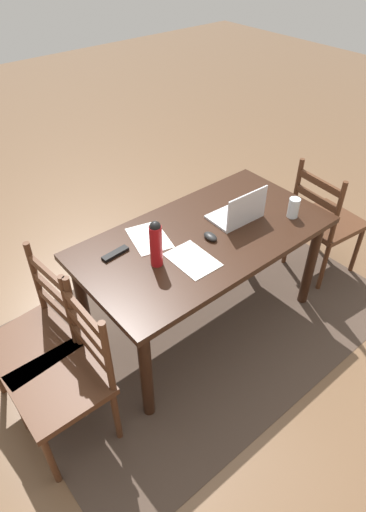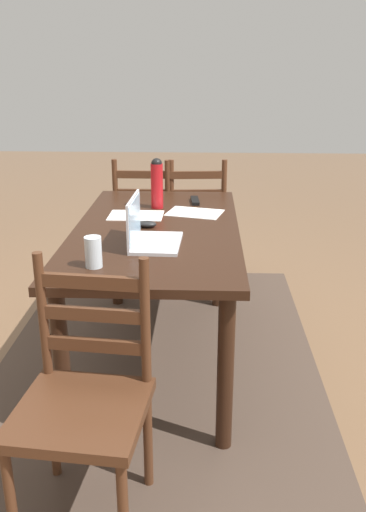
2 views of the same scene
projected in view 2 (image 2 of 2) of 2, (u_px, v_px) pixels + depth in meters
ground_plane at (159, 358)px, 3.07m from camera, size 14.00×14.00×0.00m
area_rug at (159, 358)px, 3.07m from camera, size 2.60×1.74×0.01m
dining_table at (157, 246)px, 2.84m from camera, size 1.59×0.84×0.77m
chair_left_far at (84, 402)px, 1.90m from camera, size 0.48×0.48×0.95m
chair_right_near at (194, 224)px, 3.93m from camera, size 0.47×0.47×0.95m
chair_right_far at (147, 223)px, 3.94m from camera, size 0.45×0.45×0.95m
laptop at (147, 233)px, 2.53m from camera, size 0.33×0.23×0.23m
water_bottle at (157, 182)px, 3.12m from camera, size 0.07×0.07×0.29m
drinking_glass at (93, 252)px, 2.26m from camera, size 0.07×0.07×0.13m
computer_mouse at (147, 224)px, 2.81m from camera, size 0.06×0.10×0.03m
tv_remote at (195, 201)px, 3.29m from camera, size 0.17×0.06×0.02m
paper_stack_left at (195, 213)px, 3.07m from camera, size 0.28×0.34×0.00m
paper_stack_right at (136, 215)px, 3.01m from camera, size 0.21×0.30×0.00m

